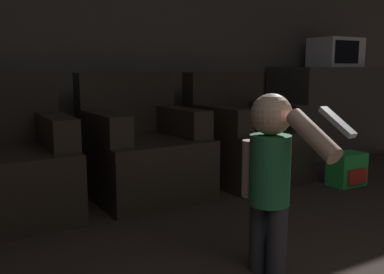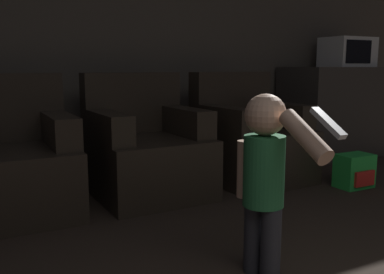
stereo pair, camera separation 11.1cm
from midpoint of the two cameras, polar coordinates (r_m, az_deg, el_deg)
The scene contains 8 objects.
wall_back at distance 3.81m, azimuth -15.32°, elevation 14.57°, with size 8.40×0.05×2.60m.
armchair_left at distance 2.94m, azimuth -24.57°, elevation -3.52°, with size 0.77×0.80×0.89m.
armchair_middle at distance 3.15m, azimuth -7.72°, elevation -1.93°, with size 0.79×0.82×0.89m.
armchair_right at distance 3.59m, azimuth 5.97°, elevation -0.51°, with size 0.83×0.86×0.89m.
person_toddler at distance 1.89m, azimuth 8.83°, elevation -4.43°, with size 0.18×0.56×0.82m.
toy_backpack at distance 3.59m, azimuth 19.13°, elevation -4.09°, with size 0.28×0.21×0.26m.
kitchen_counter at distance 4.82m, azimuth 16.85°, elevation 3.38°, with size 1.17×0.62×0.93m.
microwave at distance 4.86m, azimuth 17.96°, elevation 10.66°, with size 0.50×0.37×0.30m.
Camera 1 is at (-1.03, 0.86, 0.93)m, focal length 40.00 mm.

